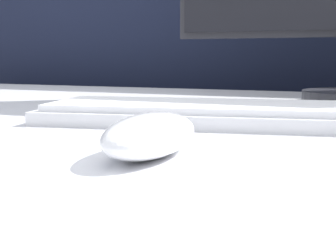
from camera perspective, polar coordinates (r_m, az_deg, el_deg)
partition_panel at (r=1.27m, az=10.85°, el=-1.46°), size 5.00×0.03×1.18m
computer_mouse_near at (r=0.38m, az=-2.14°, el=-1.07°), size 0.06×0.13×0.03m
keyboard at (r=0.57m, az=4.77°, el=1.58°), size 0.42×0.21×0.02m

